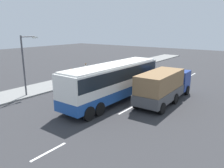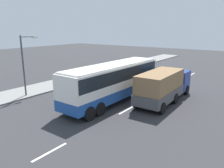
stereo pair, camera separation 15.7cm
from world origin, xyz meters
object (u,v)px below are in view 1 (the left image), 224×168
(coach_bus, at_px, (114,79))
(pedestrian_near_curb, at_px, (71,73))
(cargo_truck, at_px, (164,85))
(pedestrian_at_crossing, at_px, (86,68))
(street_lamp, at_px, (25,61))

(coach_bus, distance_m, pedestrian_near_curb, 10.01)
(cargo_truck, relative_size, pedestrian_at_crossing, 4.70)
(street_lamp, bearing_deg, pedestrian_near_curb, 9.81)
(pedestrian_at_crossing, bearing_deg, street_lamp, 34.00)
(coach_bus, bearing_deg, pedestrian_near_curb, 70.49)
(pedestrian_near_curb, height_order, street_lamp, street_lamp)
(cargo_truck, bearing_deg, pedestrian_at_crossing, 72.73)
(pedestrian_at_crossing, bearing_deg, coach_bus, 80.78)
(coach_bus, bearing_deg, street_lamp, 115.83)
(pedestrian_at_crossing, xyz_separation_m, street_lamp, (-10.35, -1.58, 2.42))
(pedestrian_near_curb, distance_m, pedestrian_at_crossing, 3.16)
(pedestrian_near_curb, bearing_deg, coach_bus, -59.56)
(coach_bus, relative_size, pedestrian_near_curb, 7.68)
(coach_bus, relative_size, cargo_truck, 1.41)
(pedestrian_near_curb, relative_size, pedestrian_at_crossing, 0.86)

